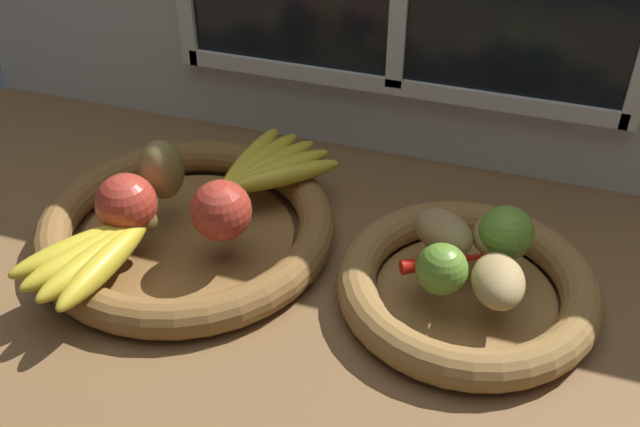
{
  "coord_description": "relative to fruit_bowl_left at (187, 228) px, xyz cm",
  "views": [
    {
      "loc": [
        19.91,
        -67.2,
        61.3
      ],
      "look_at": [
        -1.95,
        -0.52,
        8.65
      ],
      "focal_mm": 41.79,
      "sensor_mm": 36.0,
      "label": 1
    }
  ],
  "objects": [
    {
      "name": "banana_bunch_front",
      "position": [
        -5.21,
        -12.58,
        4.12
      ],
      "size": [
        12.51,
        18.34,
        3.22
      ],
      "color": "gold",
      "rests_on": "fruit_bowl_left"
    },
    {
      "name": "fruit_bowl_left",
      "position": [
        0.0,
        0.0,
        0.0
      ],
      "size": [
        38.45,
        38.45,
        4.65
      ],
      "color": "brown",
      "rests_on": "ground_plane"
    },
    {
      "name": "fruit_bowl_right",
      "position": [
        36.23,
        -0.0,
        0.01
      ],
      "size": [
        30.67,
        30.67,
        4.65
      ],
      "color": "olive",
      "rests_on": "ground_plane"
    },
    {
      "name": "lime_near",
      "position": [
        33.5,
        -4.1,
        5.42
      ],
      "size": [
        5.82,
        5.82,
        5.82
      ],
      "primitive_type": "sphere",
      "color": "olive",
      "rests_on": "fruit_bowl_right"
    },
    {
      "name": "apple_red_right",
      "position": [
        6.61,
        -2.77,
        6.24
      ],
      "size": [
        7.46,
        7.46,
        7.46
      ],
      "primitive_type": "sphere",
      "color": "#B73828",
      "rests_on": "fruit_bowl_left"
    },
    {
      "name": "ground_plane",
      "position": [
        20.06,
        0.52,
        -3.64
      ],
      "size": [
        140.0,
        90.0,
        3.0
      ],
      "primitive_type": "cube",
      "color": "brown"
    },
    {
      "name": "lime_far",
      "position": [
        39.41,
        4.1,
        5.74
      ],
      "size": [
        6.46,
        6.46,
        6.46
      ],
      "primitive_type": "sphere",
      "color": "#6B9E33",
      "rests_on": "fruit_bowl_right"
    },
    {
      "name": "apple_red_front",
      "position": [
        -4.82,
        -5.08,
        6.25
      ],
      "size": [
        7.48,
        7.48,
        7.48
      ],
      "primitive_type": "sphere",
      "color": "#B73828",
      "rests_on": "fruit_bowl_left"
    },
    {
      "name": "chili_pepper",
      "position": [
        34.81,
        0.33,
        3.4
      ],
      "size": [
        12.89,
        8.48,
        1.79
      ],
      "primitive_type": "cone",
      "rotation": [
        0.0,
        1.57,
        0.52
      ],
      "color": "red",
      "rests_on": "fruit_bowl_right"
    },
    {
      "name": "potato_small",
      "position": [
        39.61,
        -3.38,
        4.78
      ],
      "size": [
        7.39,
        9.18,
        4.53
      ],
      "primitive_type": "ellipsoid",
      "rotation": [
        0.0,
        0.0,
        1.79
      ],
      "color": "tan",
      "rests_on": "fruit_bowl_right"
    },
    {
      "name": "potato_oblong",
      "position": [
        32.42,
        2.96,
        4.98
      ],
      "size": [
        9.52,
        8.77,
        4.94
      ],
      "primitive_type": "ellipsoid",
      "rotation": [
        0.0,
        0.0,
        2.56
      ],
      "color": "#A38451",
      "rests_on": "fruit_bowl_right"
    },
    {
      "name": "potato_back",
      "position": [
        38.34,
        4.65,
        4.68
      ],
      "size": [
        5.91,
        6.77,
        4.35
      ],
      "primitive_type": "ellipsoid",
      "rotation": [
        0.0,
        0.0,
        1.51
      ],
      "color": "tan",
      "rests_on": "fruit_bowl_right"
    },
    {
      "name": "pear_brown",
      "position": [
        -3.94,
        2.37,
        6.65
      ],
      "size": [
        8.04,
        8.05,
        8.27
      ],
      "primitive_type": "ellipsoid",
      "rotation": [
        0.0,
        0.0,
        3.95
      ],
      "color": "olive",
      "rests_on": "fruit_bowl_left"
    },
    {
      "name": "banana_bunch_back",
      "position": [
        6.89,
        11.18,
        3.85
      ],
      "size": [
        14.75,
        17.84,
        2.69
      ],
      "color": "yellow",
      "rests_on": "fruit_bowl_left"
    }
  ]
}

